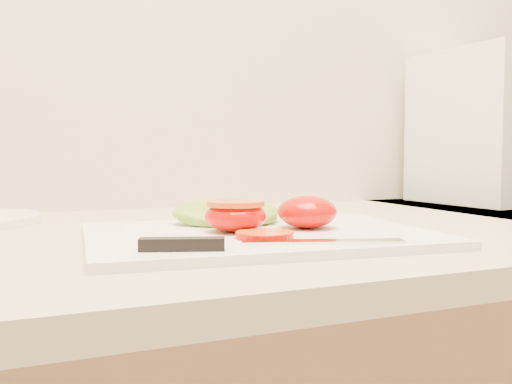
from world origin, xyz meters
name	(u,v)px	position (x,y,z in m)	size (l,w,h in m)	color
cutting_board	(259,236)	(-0.25, 1.58, 0.94)	(0.39, 0.28, 0.01)	silver
tomato_half_dome	(307,212)	(-0.19, 1.58, 0.96)	(0.07, 0.07, 0.04)	#D50001
tomato_half_cut	(236,215)	(-0.28, 1.59, 0.96)	(0.07, 0.07, 0.04)	#D50001
tomato_slice_0	(264,235)	(-0.27, 1.53, 0.94)	(0.06, 0.06, 0.01)	orange
lettuce_leaf_0	(228,213)	(-0.26, 1.66, 0.95)	(0.14, 0.10, 0.03)	#7FA92C
knife	(240,243)	(-0.32, 1.49, 0.94)	(0.26, 0.07, 0.01)	silver
appliance	(486,128)	(0.36, 1.85, 1.08)	(0.20, 0.25, 0.30)	silver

